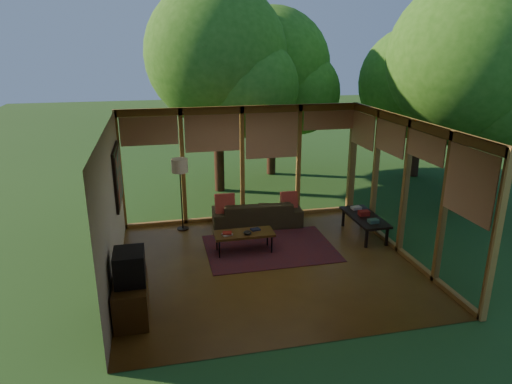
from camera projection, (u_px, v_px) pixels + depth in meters
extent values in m
plane|color=brown|center=(268.00, 265.00, 8.73)|extent=(5.50, 5.50, 0.00)
plane|color=white|center=(269.00, 124.00, 7.89)|extent=(5.50, 5.50, 0.00)
cube|color=silver|center=(112.00, 209.00, 7.74)|extent=(0.04, 5.00, 2.70)
cube|color=silver|center=(315.00, 258.00, 5.99)|extent=(5.50, 0.04, 2.70)
cube|color=olive|center=(242.00, 164.00, 10.63)|extent=(5.50, 0.12, 2.70)
cube|color=olive|center=(405.00, 188.00, 8.88)|extent=(0.12, 5.00, 2.70)
plane|color=#264F1D|center=(416.00, 152.00, 17.82)|extent=(40.00, 40.00, 0.00)
cylinder|color=#3E2316|center=(217.00, 106.00, 12.49)|extent=(0.28, 0.28, 4.82)
sphere|color=#255E15|center=(216.00, 55.00, 12.07)|extent=(3.77, 3.77, 3.77)
cylinder|color=#3E2316|center=(271.00, 107.00, 14.28)|extent=(0.28, 0.28, 4.30)
sphere|color=#255E15|center=(271.00, 67.00, 13.91)|extent=(3.59, 3.59, 3.59)
cylinder|color=#3E2316|center=(461.00, 116.00, 10.90)|extent=(0.28, 0.28, 4.76)
sphere|color=#255E15|center=(469.00, 58.00, 10.49)|extent=(3.72, 3.72, 3.72)
cylinder|color=#3E2316|center=(412.00, 118.00, 14.01)|extent=(0.28, 0.28, 3.72)
sphere|color=#255E15|center=(416.00, 83.00, 13.69)|extent=(3.41, 3.41, 3.41)
cube|color=maroon|center=(270.00, 248.00, 9.42)|extent=(2.61, 1.85, 0.01)
imported|color=#352E1A|center=(257.00, 213.00, 10.54)|extent=(2.08, 0.92, 0.59)
cube|color=maroon|center=(225.00, 204.00, 10.25)|extent=(0.44, 0.24, 0.46)
cube|color=maroon|center=(289.00, 200.00, 10.57)|extent=(0.39, 0.21, 0.41)
cube|color=#B3AAA2|center=(227.00, 234.00, 9.01)|extent=(0.22, 0.18, 0.03)
cube|color=maroon|center=(227.00, 233.00, 9.00)|extent=(0.20, 0.16, 0.03)
cube|color=black|center=(255.00, 229.00, 9.26)|extent=(0.20, 0.17, 0.03)
ellipsoid|color=black|center=(247.00, 233.00, 9.04)|extent=(0.16, 0.16, 0.07)
cube|color=#533516|center=(131.00, 299.00, 6.99)|extent=(0.50, 1.00, 0.60)
cube|color=black|center=(130.00, 267.00, 6.82)|extent=(0.45, 0.55, 0.50)
cube|color=#386254|center=(373.00, 221.00, 9.54)|extent=(0.21, 0.16, 0.08)
cube|color=maroon|center=(364.00, 213.00, 9.96)|extent=(0.23, 0.17, 0.10)
cube|color=#B3AAA2|center=(356.00, 208.00, 10.33)|extent=(0.23, 0.17, 0.06)
cylinder|color=black|center=(183.00, 229.00, 10.39)|extent=(0.26, 0.26, 0.03)
cylinder|color=black|center=(181.00, 196.00, 10.15)|extent=(0.03, 0.03, 1.52)
cylinder|color=beige|center=(180.00, 166.00, 9.93)|extent=(0.36, 0.36, 0.30)
cube|color=#533516|center=(244.00, 234.00, 9.14)|extent=(1.20, 0.50, 0.05)
cylinder|color=black|center=(219.00, 250.00, 8.93)|extent=(0.03, 0.03, 0.38)
cylinder|color=black|center=(272.00, 245.00, 9.15)|extent=(0.03, 0.03, 0.38)
cylinder|color=black|center=(217.00, 242.00, 9.26)|extent=(0.03, 0.03, 0.38)
cylinder|color=black|center=(267.00, 238.00, 9.48)|extent=(0.03, 0.03, 0.38)
cube|color=black|center=(365.00, 217.00, 9.93)|extent=(0.60, 1.40, 0.05)
cube|color=black|center=(366.00, 239.00, 9.40)|extent=(0.05, 0.05, 0.40)
cube|color=black|center=(387.00, 237.00, 9.50)|extent=(0.05, 0.05, 0.40)
cube|color=black|center=(343.00, 218.00, 10.51)|extent=(0.05, 0.05, 0.40)
cube|color=black|center=(362.00, 216.00, 10.61)|extent=(0.05, 0.05, 0.40)
cube|color=black|center=(118.00, 176.00, 8.98)|extent=(0.05, 1.35, 1.15)
cube|color=#186A6C|center=(119.00, 176.00, 8.99)|extent=(0.02, 1.20, 1.00)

